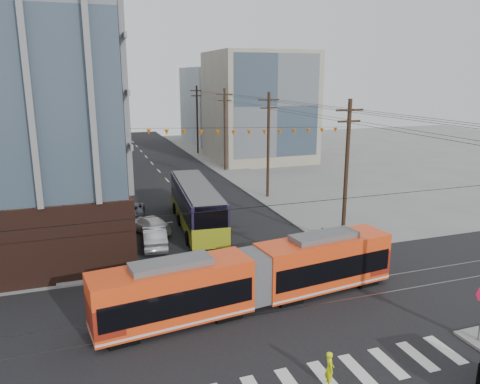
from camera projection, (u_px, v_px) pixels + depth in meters
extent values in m
plane|color=slate|center=(310.00, 338.00, 23.06)|extent=(160.00, 160.00, 0.00)
cube|color=#8C99A5|center=(20.00, 103.00, 63.10)|extent=(18.00, 16.00, 18.00)
cube|color=gray|center=(258.00, 107.00, 70.19)|extent=(14.00, 14.00, 16.00)
cube|color=gray|center=(50.00, 90.00, 82.13)|extent=(16.00, 18.00, 20.00)
cube|color=#8C99A5|center=(230.00, 105.00, 89.40)|extent=(16.00, 16.00, 14.00)
cylinder|color=black|center=(197.00, 120.00, 75.74)|extent=(0.30, 0.30, 11.00)
imported|color=#B7BBC4|center=(154.00, 237.00, 35.23)|extent=(2.16, 5.00, 1.60)
imported|color=silver|center=(149.00, 224.00, 38.46)|extent=(3.53, 5.14, 1.38)
imported|color=#43444F|center=(133.00, 209.00, 43.29)|extent=(2.63, 4.53, 1.19)
imported|color=#E8FB0C|center=(330.00, 369.00, 19.41)|extent=(0.51, 0.65, 1.56)
cube|color=slate|center=(337.00, 238.00, 36.09)|extent=(1.09, 3.72, 0.73)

